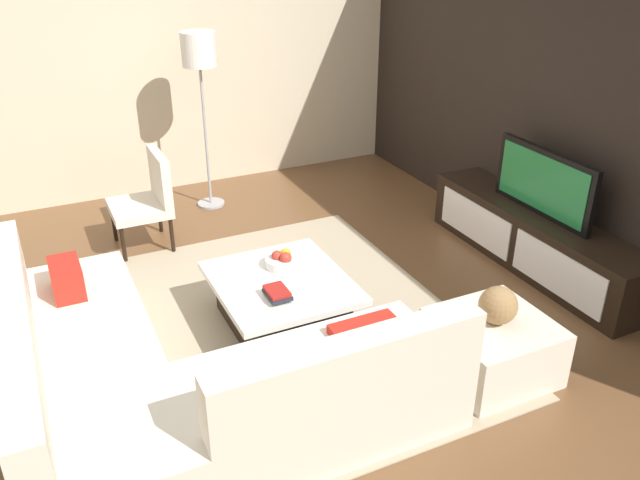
{
  "coord_description": "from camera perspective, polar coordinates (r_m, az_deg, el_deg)",
  "views": [
    {
      "loc": [
        3.69,
        -1.4,
        2.75
      ],
      "look_at": [
        -0.31,
        0.52,
        0.51
      ],
      "focal_mm": 36.53,
      "sensor_mm": 36.0,
      "label": 1
    }
  ],
  "objects": [
    {
      "name": "feature_wall_back",
      "position": [
        5.67,
        22.23,
        11.05
      ],
      "size": [
        6.4,
        0.12,
        2.8
      ],
      "primitive_type": "cube",
      "color": "black",
      "rests_on": "ground"
    },
    {
      "name": "book_stack",
      "position": [
        4.47,
        -3.79,
        -4.71
      ],
      "size": [
        0.2,
        0.15,
        0.08
      ],
      "color": "#CCB78C",
      "rests_on": "coffee_table"
    },
    {
      "name": "decorative_ball",
      "position": [
        4.29,
        15.34,
        -5.54
      ],
      "size": [
        0.25,
        0.25,
        0.25
      ],
      "primitive_type": "sphere",
      "color": "#997247",
      "rests_on": "ottoman"
    },
    {
      "name": "accent_chair_near",
      "position": [
        6.03,
        -14.77,
        3.83
      ],
      "size": [
        0.55,
        0.51,
        0.87
      ],
      "rotation": [
        0.0,
        0.0,
        -0.05
      ],
      "color": "black",
      "rests_on": "ground"
    },
    {
      "name": "fruit_bowl",
      "position": [
        4.86,
        -3.21,
        -1.8
      ],
      "size": [
        0.28,
        0.28,
        0.13
      ],
      "color": "silver",
      "rests_on": "coffee_table"
    },
    {
      "name": "ground_plane",
      "position": [
        4.81,
        -3.98,
        -8.22
      ],
      "size": [
        14.0,
        14.0,
        0.0
      ],
      "primitive_type": "plane",
      "color": "brown"
    },
    {
      "name": "television",
      "position": [
        5.65,
        19.01,
        4.77
      ],
      "size": [
        1.07,
        0.06,
        0.55
      ],
      "color": "black",
      "rests_on": "media_console"
    },
    {
      "name": "area_rug",
      "position": [
        4.88,
        -4.43,
        -7.56
      ],
      "size": [
        3.1,
        2.7,
        0.01
      ],
      "primitive_type": "cube",
      "color": "tan",
      "rests_on": "ground"
    },
    {
      "name": "coffee_table",
      "position": [
        4.8,
        -3.4,
        -5.35
      ],
      "size": [
        1.04,
        0.93,
        0.38
      ],
      "color": "black",
      "rests_on": "ground"
    },
    {
      "name": "sectional_couch",
      "position": [
        4.05,
        -12.65,
        -11.62
      ],
      "size": [
        2.4,
        2.43,
        0.81
      ],
      "color": "beige",
      "rests_on": "ground"
    },
    {
      "name": "floor_lamp",
      "position": [
        6.51,
        -10.52,
        15.23
      ],
      "size": [
        0.33,
        0.33,
        1.76
      ],
      "color": "#A5A5AA",
      "rests_on": "ground"
    },
    {
      "name": "side_wall_left",
      "position": [
        7.2,
        -12.73,
        15.32
      ],
      "size": [
        0.12,
        5.2,
        2.8
      ],
      "primitive_type": "cube",
      "color": "beige",
      "rests_on": "ground"
    },
    {
      "name": "media_console",
      "position": [
        5.85,
        18.25,
        0.01
      ],
      "size": [
        2.24,
        0.48,
        0.5
      ],
      "color": "black",
      "rests_on": "ground"
    },
    {
      "name": "ottoman",
      "position": [
        4.47,
        14.84,
        -9.07
      ],
      "size": [
        0.7,
        0.7,
        0.4
      ],
      "primitive_type": "cube",
      "color": "beige",
      "rests_on": "ground"
    }
  ]
}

